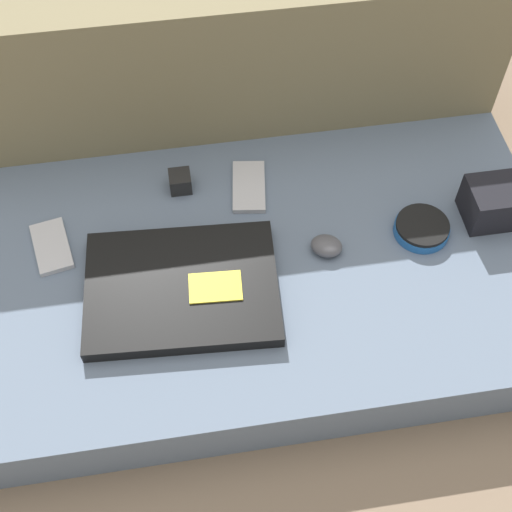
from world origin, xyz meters
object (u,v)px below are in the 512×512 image
at_px(phone_black, 249,187).
at_px(camera_pouch, 494,202).
at_px(charger_brick, 180,181).
at_px(speaker_puck, 422,228).
at_px(phone_silver, 52,247).
at_px(computer_mouse, 327,246).
at_px(laptop, 182,288).

relative_size(phone_black, camera_pouch, 1.26).
bearing_deg(charger_brick, speaker_puck, -22.29).
bearing_deg(phone_silver, charger_brick, 12.54).
xyz_separation_m(phone_silver, phone_black, (0.37, 0.09, 0.00)).
bearing_deg(charger_brick, computer_mouse, -37.59).
distance_m(laptop, phone_black, 0.26).
bearing_deg(phone_silver, computer_mouse, -20.61).
height_order(speaker_puck, charger_brick, charger_brick).
distance_m(phone_black, charger_brick, 0.13).
bearing_deg(laptop, phone_black, 59.15).
distance_m(laptop, camera_pouch, 0.59).
xyz_separation_m(laptop, phone_black, (0.15, 0.22, -0.01)).
bearing_deg(speaker_puck, computer_mouse, -175.60).
distance_m(phone_black, camera_pouch, 0.46).
height_order(phone_silver, charger_brick, charger_brick).
distance_m(computer_mouse, phone_silver, 0.50).
bearing_deg(camera_pouch, charger_brick, 164.49).
relative_size(phone_black, charger_brick, 3.09).
distance_m(phone_silver, phone_black, 0.38).
bearing_deg(phone_black, charger_brick, 178.29).
height_order(phone_silver, camera_pouch, camera_pouch).
relative_size(phone_silver, charger_brick, 2.92).
xyz_separation_m(computer_mouse, phone_silver, (-0.49, 0.08, -0.01)).
bearing_deg(phone_black, speaker_puck, -19.20).
xyz_separation_m(speaker_puck, phone_black, (-0.30, 0.15, -0.01)).
relative_size(speaker_puck, charger_brick, 2.40).
height_order(laptop, camera_pouch, camera_pouch).
relative_size(laptop, phone_black, 2.64).
xyz_separation_m(speaker_puck, camera_pouch, (0.14, 0.02, 0.03)).
xyz_separation_m(laptop, computer_mouse, (0.26, 0.05, 0.00)).
bearing_deg(speaker_puck, laptop, -172.02).
bearing_deg(phone_black, camera_pouch, -9.19).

